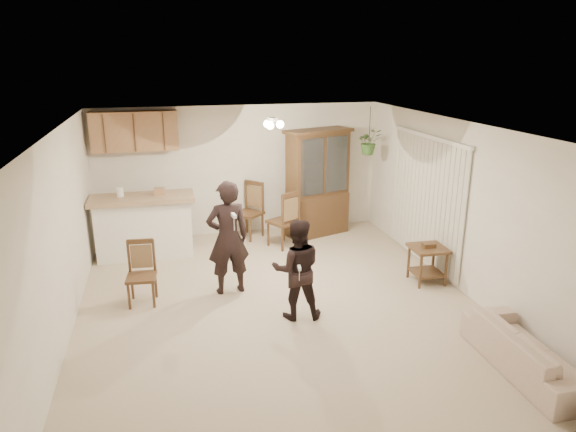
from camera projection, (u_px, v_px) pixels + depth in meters
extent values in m
plane|color=#C0AD91|center=(278.00, 303.00, 7.33)|extent=(6.50, 6.50, 0.00)
cube|color=white|center=(277.00, 127.00, 6.59)|extent=(5.50, 6.50, 0.02)
cube|color=beige|center=(240.00, 170.00, 9.97)|extent=(5.50, 0.02, 2.50)
cube|color=beige|center=(373.00, 344.00, 3.95)|extent=(5.50, 0.02, 2.50)
cube|color=beige|center=(61.00, 236.00, 6.32)|extent=(0.02, 6.50, 2.50)
cube|color=beige|center=(458.00, 206.00, 7.60)|extent=(0.02, 6.50, 2.50)
cube|color=white|center=(144.00, 229.00, 8.93)|extent=(1.60, 0.55, 1.00)
cube|color=#A08260|center=(142.00, 198.00, 8.77)|extent=(1.75, 0.70, 0.08)
cube|color=brown|center=(135.00, 131.00, 9.11)|extent=(1.50, 0.34, 0.70)
imported|color=#2C5823|center=(369.00, 142.00, 9.54)|extent=(0.43, 0.37, 0.48)
cylinder|color=black|center=(370.00, 124.00, 9.44)|extent=(0.01, 0.01, 0.65)
imported|color=beige|center=(530.00, 341.00, 5.66)|extent=(0.78, 1.89, 0.73)
imported|color=black|center=(228.00, 235.00, 7.43)|extent=(0.70, 0.50, 1.80)
imported|color=black|center=(297.00, 270.00, 6.76)|extent=(0.73, 0.61, 1.35)
cube|color=#3E2316|center=(317.00, 214.00, 10.09)|extent=(1.30, 0.84, 0.81)
cube|color=#3E2316|center=(318.00, 164.00, 9.79)|extent=(1.28, 0.78, 1.21)
cube|color=silver|center=(318.00, 164.00, 9.79)|extent=(1.00, 0.35, 1.06)
cube|color=#3E2316|center=(319.00, 131.00, 9.60)|extent=(1.40, 0.89, 0.06)
cube|color=#3E2316|center=(428.00, 248.00, 7.86)|extent=(0.55, 0.55, 0.04)
cube|color=#3E2316|center=(426.00, 272.00, 7.98)|extent=(0.46, 0.46, 0.03)
cube|color=#3E2316|center=(429.00, 245.00, 7.85)|extent=(0.19, 0.13, 0.06)
cube|color=#3E2316|center=(141.00, 277.00, 7.21)|extent=(0.44, 0.44, 0.04)
cube|color=olive|center=(140.00, 261.00, 7.14)|extent=(0.30, 0.06, 0.35)
cube|color=#3E2316|center=(139.00, 246.00, 7.07)|extent=(0.37, 0.07, 0.07)
cube|color=#3E2316|center=(248.00, 214.00, 9.86)|extent=(0.67, 0.67, 0.05)
cube|color=olive|center=(248.00, 199.00, 9.78)|extent=(0.27, 0.29, 0.41)
cube|color=#3E2316|center=(247.00, 185.00, 9.70)|extent=(0.32, 0.35, 0.08)
cube|color=#3E2316|center=(283.00, 222.00, 9.40)|extent=(0.64, 0.64, 0.05)
cube|color=olive|center=(283.00, 207.00, 9.31)|extent=(0.33, 0.20, 0.41)
cube|color=#3E2316|center=(283.00, 193.00, 9.23)|extent=(0.40, 0.24, 0.08)
cube|color=white|center=(234.00, 216.00, 6.95)|extent=(0.06, 0.15, 0.05)
cube|color=white|center=(299.00, 268.00, 6.41)|extent=(0.06, 0.12, 0.04)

